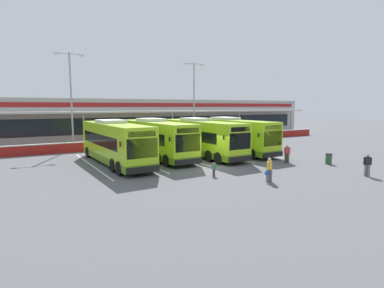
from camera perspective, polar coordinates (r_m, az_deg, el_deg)
ground_plane at (r=25.35m, az=3.87°, el=-4.28°), size 200.00×200.00×0.00m
terminal_building at (r=49.44m, az=-14.17°, el=4.56°), size 70.00×13.00×6.00m
red_barrier_wall at (r=37.94m, az=-8.67°, el=0.28°), size 60.00×0.40×1.10m
coach_bus_leftmost at (r=27.24m, az=-14.14°, el=0.12°), size 3.10×12.21×3.78m
coach_bus_left_centre at (r=29.75m, az=-6.81°, el=0.85°), size 3.10×12.21×3.78m
coach_bus_centre at (r=30.76m, az=1.55°, el=1.10°), size 3.10×12.21×3.78m
coach_bus_right_centre at (r=33.33m, az=7.20°, el=1.51°), size 3.10×12.21×3.78m
bay_stripe_far_west at (r=27.50m, az=-18.22°, el=-3.72°), size 0.14×13.00×0.01m
bay_stripe_west at (r=28.67m, az=-10.00°, el=-3.04°), size 0.14×13.00×0.01m
bay_stripe_mid_west at (r=30.39m, az=-2.58°, el=-2.37°), size 0.14×13.00×0.01m
bay_stripe_centre at (r=32.56m, az=3.95°, el=-1.75°), size 0.14×13.00×0.01m
bay_stripe_mid_east at (r=35.10m, az=9.60°, el=-1.19°), size 0.14×13.00×0.01m
pedestrian_with_handbag at (r=20.82m, az=14.14°, el=-4.56°), size 0.65×0.40×1.62m
pedestrian_in_dark_coat at (r=25.14m, az=29.79°, el=-3.27°), size 0.46×0.42×1.62m
pedestrian_child at (r=21.97m, az=4.09°, el=-4.60°), size 0.29×0.27×1.00m
pedestrian_near_bin at (r=28.20m, az=17.24°, el=-1.63°), size 0.53×0.39×1.62m
lamp_post_west at (r=38.16m, az=-21.54°, el=8.54°), size 3.24×0.28×11.00m
lamp_post_centre at (r=43.89m, az=0.37°, el=8.77°), size 3.24×0.28×11.00m
litter_bin at (r=28.96m, az=24.04°, el=-2.52°), size 0.54×0.54×0.93m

